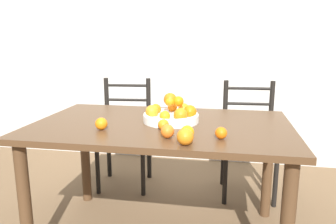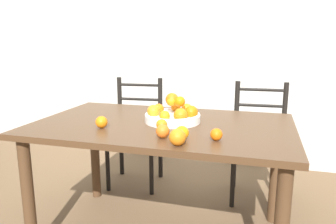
{
  "view_description": "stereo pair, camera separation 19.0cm",
  "coord_description": "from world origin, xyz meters",
  "px_view_note": "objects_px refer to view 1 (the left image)",
  "views": [
    {
      "loc": [
        0.38,
        -1.89,
        1.26
      ],
      "look_at": [
        0.05,
        -0.06,
        0.85
      ],
      "focal_mm": 35.0,
      "sensor_mm": 36.0,
      "label": 1
    },
    {
      "loc": [
        0.57,
        -1.84,
        1.26
      ],
      "look_at": [
        0.05,
        -0.06,
        0.85
      ],
      "focal_mm": 35.0,
      "sensor_mm": 36.0,
      "label": 2
    }
  ],
  "objects_px": {
    "orange_loose_2": "(167,131)",
    "orange_loose_3": "(163,125)",
    "orange_loose_5": "(185,137)",
    "chair_left": "(125,133)",
    "fruit_bowl": "(171,114)",
    "chair_right": "(248,139)",
    "orange_loose_0": "(221,133)",
    "orange_loose_1": "(101,124)",
    "orange_loose_4": "(187,132)"
  },
  "relations": [
    {
      "from": "fruit_bowl",
      "to": "orange_loose_2",
      "type": "xyz_separation_m",
      "value": [
        0.04,
        -0.34,
        -0.01
      ]
    },
    {
      "from": "fruit_bowl",
      "to": "orange_loose_3",
      "type": "relative_size",
      "value": 5.46
    },
    {
      "from": "orange_loose_1",
      "to": "orange_loose_3",
      "type": "distance_m",
      "value": 0.35
    },
    {
      "from": "orange_loose_1",
      "to": "orange_loose_2",
      "type": "bearing_deg",
      "value": -12.82
    },
    {
      "from": "chair_right",
      "to": "orange_loose_1",
      "type": "bearing_deg",
      "value": -135.57
    },
    {
      "from": "orange_loose_3",
      "to": "chair_left",
      "type": "bearing_deg",
      "value": 119.77
    },
    {
      "from": "fruit_bowl",
      "to": "chair_left",
      "type": "xyz_separation_m",
      "value": [
        -0.53,
        0.71,
        -0.35
      ]
    },
    {
      "from": "orange_loose_3",
      "to": "chair_left",
      "type": "relative_size",
      "value": 0.07
    },
    {
      "from": "chair_right",
      "to": "orange_loose_5",
      "type": "bearing_deg",
      "value": -111.47
    },
    {
      "from": "orange_loose_1",
      "to": "chair_right",
      "type": "xyz_separation_m",
      "value": [
        0.88,
        0.96,
        -0.34
      ]
    },
    {
      "from": "orange_loose_2",
      "to": "orange_loose_3",
      "type": "bearing_deg",
      "value": 109.1
    },
    {
      "from": "orange_loose_2",
      "to": "fruit_bowl",
      "type": "bearing_deg",
      "value": 96.2
    },
    {
      "from": "orange_loose_2",
      "to": "orange_loose_0",
      "type": "bearing_deg",
      "value": 6.71
    },
    {
      "from": "orange_loose_4",
      "to": "chair_left",
      "type": "height_order",
      "value": "chair_left"
    },
    {
      "from": "orange_loose_0",
      "to": "chair_left",
      "type": "height_order",
      "value": "chair_left"
    },
    {
      "from": "orange_loose_2",
      "to": "orange_loose_3",
      "type": "xyz_separation_m",
      "value": [
        -0.05,
        0.14,
        -0.0
      ]
    },
    {
      "from": "orange_loose_2",
      "to": "orange_loose_3",
      "type": "height_order",
      "value": "orange_loose_2"
    },
    {
      "from": "fruit_bowl",
      "to": "orange_loose_1",
      "type": "xyz_separation_m",
      "value": [
        -0.36,
        -0.25,
        -0.01
      ]
    },
    {
      "from": "orange_loose_0",
      "to": "orange_loose_5",
      "type": "bearing_deg",
      "value": -141.88
    },
    {
      "from": "orange_loose_5",
      "to": "chair_left",
      "type": "height_order",
      "value": "chair_left"
    },
    {
      "from": "orange_loose_1",
      "to": "orange_loose_2",
      "type": "relative_size",
      "value": 0.97
    },
    {
      "from": "orange_loose_0",
      "to": "orange_loose_2",
      "type": "distance_m",
      "value": 0.27
    },
    {
      "from": "orange_loose_0",
      "to": "orange_loose_4",
      "type": "relative_size",
      "value": 0.88
    },
    {
      "from": "orange_loose_1",
      "to": "orange_loose_5",
      "type": "distance_m",
      "value": 0.53
    },
    {
      "from": "fruit_bowl",
      "to": "chair_left",
      "type": "relative_size",
      "value": 0.37
    },
    {
      "from": "orange_loose_0",
      "to": "chair_right",
      "type": "distance_m",
      "value": 1.09
    },
    {
      "from": "orange_loose_1",
      "to": "chair_right",
      "type": "bearing_deg",
      "value": 47.67
    },
    {
      "from": "orange_loose_1",
      "to": "chair_left",
      "type": "relative_size",
      "value": 0.07
    },
    {
      "from": "chair_left",
      "to": "chair_right",
      "type": "bearing_deg",
      "value": -5.32
    },
    {
      "from": "orange_loose_0",
      "to": "fruit_bowl",
      "type": "bearing_deg",
      "value": 135.18
    },
    {
      "from": "orange_loose_3",
      "to": "orange_loose_4",
      "type": "relative_size",
      "value": 0.89
    },
    {
      "from": "fruit_bowl",
      "to": "orange_loose_2",
      "type": "distance_m",
      "value": 0.34
    },
    {
      "from": "orange_loose_0",
      "to": "orange_loose_3",
      "type": "bearing_deg",
      "value": 161.03
    },
    {
      "from": "orange_loose_5",
      "to": "orange_loose_4",
      "type": "bearing_deg",
      "value": 91.03
    },
    {
      "from": "orange_loose_3",
      "to": "orange_loose_4",
      "type": "xyz_separation_m",
      "value": [
        0.15,
        -0.14,
        0.0
      ]
    },
    {
      "from": "orange_loose_2",
      "to": "chair_right",
      "type": "height_order",
      "value": "chair_right"
    },
    {
      "from": "orange_loose_1",
      "to": "orange_loose_5",
      "type": "relative_size",
      "value": 0.84
    },
    {
      "from": "orange_loose_4",
      "to": "chair_right",
      "type": "distance_m",
      "value": 1.17
    },
    {
      "from": "orange_loose_1",
      "to": "chair_right",
      "type": "distance_m",
      "value": 1.34
    },
    {
      "from": "orange_loose_0",
      "to": "orange_loose_5",
      "type": "distance_m",
      "value": 0.21
    },
    {
      "from": "orange_loose_2",
      "to": "orange_loose_4",
      "type": "relative_size",
      "value": 1.01
    },
    {
      "from": "orange_loose_1",
      "to": "chair_left",
      "type": "height_order",
      "value": "chair_left"
    },
    {
      "from": "orange_loose_3",
      "to": "orange_loose_2",
      "type": "bearing_deg",
      "value": -70.9
    },
    {
      "from": "fruit_bowl",
      "to": "chair_right",
      "type": "xyz_separation_m",
      "value": [
        0.52,
        0.71,
        -0.35
      ]
    },
    {
      "from": "orange_loose_4",
      "to": "chair_left",
      "type": "xyz_separation_m",
      "value": [
        -0.67,
        1.05,
        -0.34
      ]
    },
    {
      "from": "orange_loose_1",
      "to": "orange_loose_4",
      "type": "bearing_deg",
      "value": -10.32
    },
    {
      "from": "orange_loose_5",
      "to": "orange_loose_1",
      "type": "bearing_deg",
      "value": 159.22
    },
    {
      "from": "orange_loose_3",
      "to": "orange_loose_4",
      "type": "bearing_deg",
      "value": -43.31
    },
    {
      "from": "fruit_bowl",
      "to": "orange_loose_5",
      "type": "xyz_separation_m",
      "value": [
        0.14,
        -0.44,
        -0.01
      ]
    },
    {
      "from": "orange_loose_1",
      "to": "chair_right",
      "type": "height_order",
      "value": "chair_right"
    }
  ]
}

